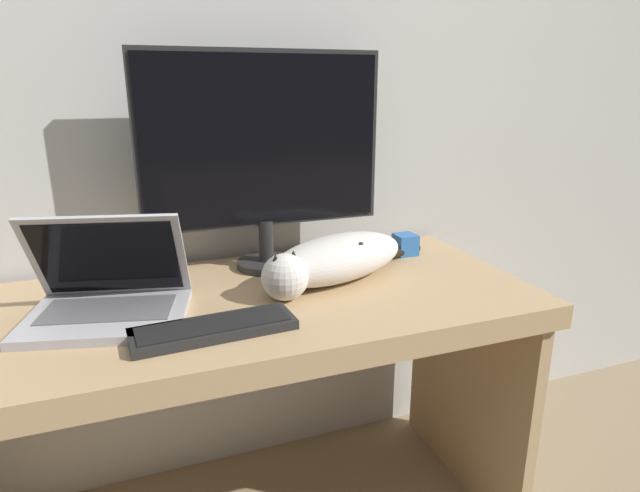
# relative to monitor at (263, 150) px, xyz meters

# --- Properties ---
(wall_back) EXTENTS (6.40, 0.06, 2.60)m
(wall_back) POSITION_rel_monitor_xyz_m (-0.13, 0.17, 0.26)
(wall_back) COLOR silver
(wall_back) RESTS_ON ground_plane
(desk) EXTENTS (1.47, 0.63, 0.72)m
(desk) POSITION_rel_monitor_xyz_m (-0.13, -0.20, -0.47)
(desk) COLOR tan
(desk) RESTS_ON ground_plane
(monitor) EXTENTS (0.66, 0.17, 0.58)m
(monitor) POSITION_rel_monitor_xyz_m (0.00, 0.00, 0.00)
(monitor) COLOR #282828
(monitor) RESTS_ON desk
(laptop) EXTENTS (0.38, 0.32, 0.24)m
(laptop) POSITION_rel_monitor_xyz_m (-0.42, -0.21, -0.28)
(laptop) COLOR #B7B7BC
(laptop) RESTS_ON desk
(external_keyboard) EXTENTS (0.34, 0.13, 0.02)m
(external_keyboard) POSITION_rel_monitor_xyz_m (-0.21, -0.37, -0.32)
(external_keyboard) COLOR black
(external_keyboard) RESTS_ON desk
(cat) EXTENTS (0.55, 0.30, 0.12)m
(cat) POSITION_rel_monitor_xyz_m (0.13, -0.18, -0.26)
(cat) COLOR silver
(cat) RESTS_ON desk
(small_toy) EXTENTS (0.06, 0.06, 0.06)m
(small_toy) POSITION_rel_monitor_xyz_m (0.42, -0.04, -0.30)
(small_toy) COLOR #2D6BB7
(small_toy) RESTS_ON desk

